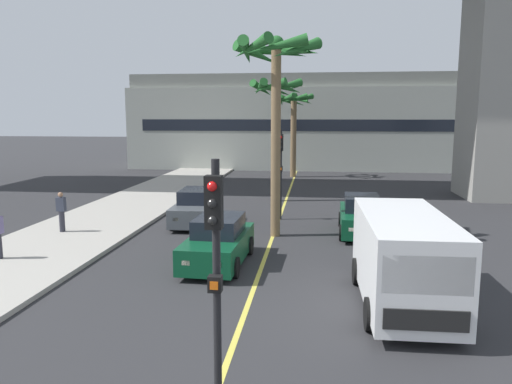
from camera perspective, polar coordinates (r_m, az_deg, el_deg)
name	(u,v)px	position (r m, az deg, el deg)	size (l,w,h in m)	color
sidewalk_left	(36,252)	(19.04, -24.02, -6.37)	(4.80, 80.00, 0.15)	#ADA89E
lane_stripe_center	(281,215)	(24.24, 2.85, -2.63)	(0.14, 56.00, 0.01)	#DBCC4C
pier_building_backdrop	(299,123)	(46.98, 4.94, 7.98)	(30.58, 8.04, 8.44)	#ADB2A8
car_queue_front	(197,208)	(22.25, -6.83, -1.84)	(1.95, 4.16, 1.56)	#4C5156
car_queue_second	(362,216)	(20.72, 12.10, -2.77)	(1.94, 4.16, 1.56)	#0C4728
car_queue_third	(218,242)	(16.21, -4.36, -5.82)	(1.95, 4.16, 1.56)	#0C4728
delivery_van	(403,257)	(13.05, 16.60, -7.22)	(2.22, 5.28, 2.36)	white
traffic_light_median_near	(216,262)	(7.24, -4.69, -8.02)	(0.24, 0.37, 4.20)	black
traffic_light_median_far	(281,162)	(22.72, 2.85, 3.51)	(0.24, 0.37, 4.20)	black
palm_tree_near_median	(276,102)	(27.75, 2.35, 10.38)	(3.00, 3.07, 6.89)	brown
palm_tree_mid_median	(294,110)	(39.04, 4.36, 9.36)	(3.17, 3.19, 6.59)	brown
palm_tree_far_median	(276,72)	(19.56, 2.38, 13.68)	(3.58, 3.57, 7.82)	brown
pedestrian_near_crosswalk	(61,211)	(21.43, -21.52, -2.06)	(0.34, 0.22, 1.62)	#2D2D38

